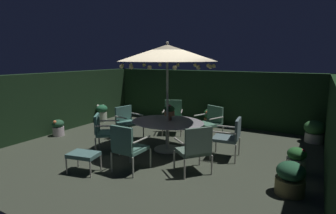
# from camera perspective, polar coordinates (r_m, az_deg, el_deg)

# --- Properties ---
(ground_plane) EXTENTS (7.89, 7.12, 0.02)m
(ground_plane) POSITION_cam_1_polar(r_m,az_deg,el_deg) (6.96, -1.91, -9.17)
(ground_plane) COLOR #3A4032
(hedge_backdrop_rear) EXTENTS (7.89, 0.30, 1.87)m
(hedge_backdrop_rear) POSITION_cam_1_polar(r_m,az_deg,el_deg) (9.74, 8.57, 2.05)
(hedge_backdrop_rear) COLOR #19341B
(hedge_backdrop_rear) RESTS_ON ground_plane
(hedge_backdrop_left) EXTENTS (0.30, 7.12, 1.87)m
(hedge_backdrop_left) POSITION_cam_1_polar(r_m,az_deg,el_deg) (9.24, -22.46, 0.94)
(hedge_backdrop_left) COLOR black
(hedge_backdrop_left) RESTS_ON ground_plane
(patio_dining_table) EXTENTS (1.88, 1.58, 0.75)m
(patio_dining_table) POSITION_cam_1_polar(r_m,az_deg,el_deg) (6.83, -0.14, -4.01)
(patio_dining_table) COLOR #B7B6AC
(patio_dining_table) RESTS_ON ground_plane
(patio_umbrella) EXTENTS (2.40, 2.40, 2.70)m
(patio_umbrella) POSITION_cam_1_polar(r_m,az_deg,el_deg) (6.62, -0.14, 11.26)
(patio_umbrella) COLOR #B7B6A7
(patio_umbrella) RESTS_ON ground_plane
(centerpiece_planter) EXTENTS (0.27, 0.27, 0.39)m
(centerpiece_planter) POSITION_cam_1_polar(r_m,az_deg,el_deg) (6.90, 0.31, -0.84)
(centerpiece_planter) COLOR #A3634C
(centerpiece_planter) RESTS_ON patio_dining_table
(patio_chair_north) EXTENTS (0.82, 0.80, 0.94)m
(patio_chair_north) POSITION_cam_1_polar(r_m,az_deg,el_deg) (7.88, 8.98, -2.81)
(patio_chair_north) COLOR #B9B6AC
(patio_chair_north) RESTS_ON ground_plane
(patio_chair_northeast) EXTENTS (0.77, 0.78, 1.02)m
(patio_chair_northeast) POSITION_cam_1_polar(r_m,az_deg,el_deg) (8.37, 1.02, -1.64)
(patio_chair_northeast) COLOR #BCB1A8
(patio_chair_northeast) RESTS_ON ground_plane
(patio_chair_east) EXTENTS (0.68, 0.74, 0.92)m
(patio_chair_east) POSITION_cam_1_polar(r_m,az_deg,el_deg) (7.95, -8.60, -2.66)
(patio_chair_east) COLOR #B3B0A6
(patio_chair_east) RESTS_ON ground_plane
(patio_chair_southeast) EXTENTS (0.80, 0.80, 0.95)m
(patio_chair_southeast) POSITION_cam_1_polar(r_m,az_deg,el_deg) (6.87, -13.27, -4.72)
(patio_chair_southeast) COLOR #BCB4AC
(patio_chair_southeast) RESTS_ON ground_plane
(patio_chair_south) EXTENTS (0.60, 0.65, 1.00)m
(patio_chair_south) POSITION_cam_1_polar(r_m,az_deg,el_deg) (5.61, -8.49, -8.01)
(patio_chair_south) COLOR #B2B5A5
(patio_chair_south) RESTS_ON ground_plane
(patio_chair_southwest) EXTENTS (0.82, 0.83, 1.00)m
(patio_chair_southwest) POSITION_cam_1_polar(r_m,az_deg,el_deg) (5.47, 5.73, -8.43)
(patio_chair_southwest) COLOR #B9B1A6
(patio_chair_southwest) RESTS_ON ground_plane
(patio_chair_west) EXTENTS (0.66, 0.67, 0.96)m
(patio_chair_west) POSITION_cam_1_polar(r_m,az_deg,el_deg) (6.43, 12.92, -5.78)
(patio_chair_west) COLOR #BBB5AA
(patio_chair_west) RESTS_ON ground_plane
(ottoman_footrest) EXTENTS (0.66, 0.52, 0.41)m
(ottoman_footrest) POSITION_cam_1_polar(r_m,az_deg,el_deg) (5.85, -17.37, -9.69)
(ottoman_footrest) COLOR #B9B4A6
(ottoman_footrest) RESTS_ON ground_plane
(potted_plant_left_near) EXTENTS (0.41, 0.41, 0.62)m
(potted_plant_left_near) POSITION_cam_1_polar(r_m,az_deg,el_deg) (10.22, -13.73, -1.08)
(potted_plant_left_near) COLOR beige
(potted_plant_left_near) RESTS_ON ground_plane
(potted_plant_right_far) EXTENTS (0.56, 0.56, 0.61)m
(potted_plant_right_far) POSITION_cam_1_polar(r_m,az_deg,el_deg) (8.53, 28.47, -4.42)
(potted_plant_right_far) COLOR beige
(potted_plant_right_far) RESTS_ON ground_plane
(potted_plant_back_left) EXTENTS (0.49, 0.49, 0.58)m
(potted_plant_back_left) POSITION_cam_1_polar(r_m,az_deg,el_deg) (5.23, 24.34, -13.45)
(potted_plant_back_left) COLOR olive
(potted_plant_back_left) RESTS_ON ground_plane
(potted_plant_right_near) EXTENTS (0.35, 0.35, 0.50)m
(potted_plant_right_near) POSITION_cam_1_polar(r_m,az_deg,el_deg) (8.80, -22.10, -3.96)
(potted_plant_right_near) COLOR silver
(potted_plant_right_near) RESTS_ON ground_plane
(potted_plant_back_right) EXTENTS (0.52, 0.52, 0.63)m
(potted_plant_back_right) POSITION_cam_1_polar(r_m,az_deg,el_deg) (9.32, 9.09, -2.12)
(potted_plant_back_right) COLOR #A2673D
(potted_plant_back_right) RESTS_ON ground_plane
(potted_plant_left_far) EXTENTS (0.38, 0.38, 0.53)m
(potted_plant_left_far) POSITION_cam_1_polar(r_m,az_deg,el_deg) (6.17, 25.37, -10.06)
(potted_plant_left_far) COLOR beige
(potted_plant_left_far) RESTS_ON ground_plane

